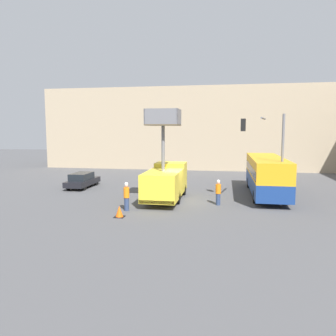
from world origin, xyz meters
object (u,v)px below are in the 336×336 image
object	(u,v)px
traffic_cone_near_truck	(119,212)
road_worker_directing	(218,192)
parked_car_curbside	(82,180)
utility_truck	(166,180)
traffic_light_pole	(269,145)
city_bus	(266,173)
road_worker_near_truck	(126,196)

from	to	relation	value
traffic_cone_near_truck	road_worker_directing	bearing A→B (deg)	36.57
road_worker_directing	parked_car_curbside	xyz separation A→B (m)	(-12.56, 5.00, -0.20)
utility_truck	traffic_light_pole	size ratio (longest dim) A/B	1.05
city_bus	parked_car_curbside	bearing A→B (deg)	75.59
city_bus	parked_car_curbside	distance (m)	16.38
road_worker_directing	city_bus	bearing A→B (deg)	22.57
traffic_cone_near_truck	parked_car_curbside	bearing A→B (deg)	125.55
utility_truck	traffic_light_pole	world-z (taller)	utility_truck
road_worker_near_truck	road_worker_directing	size ratio (longest dim) A/B	1.05
road_worker_near_truck	traffic_cone_near_truck	xyz separation A→B (m)	(0.05, -1.65, -0.63)
utility_truck	parked_car_curbside	xyz separation A→B (m)	(-8.62, 4.08, -0.86)
traffic_light_pole	traffic_cone_near_truck	xyz separation A→B (m)	(-9.30, -5.18, -3.95)
parked_car_curbside	traffic_cone_near_truck	bearing A→B (deg)	-54.45
road_worker_directing	traffic_cone_near_truck	world-z (taller)	road_worker_directing
city_bus	road_worker_near_truck	xyz separation A→B (m)	(-9.68, -7.05, -0.85)
utility_truck	road_worker_near_truck	bearing A→B (deg)	-118.55
parked_car_curbside	city_bus	bearing A→B (deg)	-2.33
utility_truck	road_worker_near_truck	size ratio (longest dim) A/B	3.55
road_worker_near_truck	road_worker_directing	xyz separation A→B (m)	(5.92, 2.71, -0.05)
traffic_light_pole	road_worker_directing	size ratio (longest dim) A/B	3.53
road_worker_directing	parked_car_curbside	bearing A→B (deg)	131.79
road_worker_directing	traffic_cone_near_truck	xyz separation A→B (m)	(-5.87, -4.36, -0.58)
road_worker_directing	parked_car_curbside	size ratio (longest dim) A/B	0.41
utility_truck	parked_car_curbside	world-z (taller)	utility_truck
road_worker_near_truck	traffic_cone_near_truck	world-z (taller)	road_worker_near_truck
utility_truck	traffic_light_pole	xyz separation A→B (m)	(7.37, -0.10, 2.70)
city_bus	traffic_light_pole	bearing A→B (deg)	162.48
utility_truck	traffic_light_pole	distance (m)	7.85
road_worker_directing	traffic_cone_near_truck	distance (m)	7.34
city_bus	road_worker_directing	bearing A→B (deg)	126.98
traffic_cone_near_truck	city_bus	bearing A→B (deg)	42.07
traffic_light_pole	road_worker_directing	xyz separation A→B (m)	(-3.43, -0.83, -3.37)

